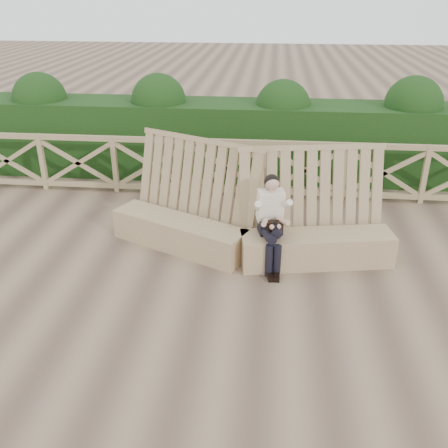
{
  "coord_description": "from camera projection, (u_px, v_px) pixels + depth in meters",
  "views": [
    {
      "loc": [
        0.82,
        -5.27,
        3.67
      ],
      "look_at": [
        0.26,
        0.4,
        0.9
      ],
      "focal_mm": 40.0,
      "sensor_mm": 36.0,
      "label": 1
    }
  ],
  "objects": [
    {
      "name": "ground",
      "position": [
        201.0,
        300.0,
        6.39
      ],
      "size": [
        60.0,
        60.0,
        0.0
      ],
      "primitive_type": "plane",
      "color": "brown",
      "rests_on": "ground"
    },
    {
      "name": "bench",
      "position": [
        247.0,
        228.0,
        7.35
      ],
      "size": [
        4.23,
        1.63,
        1.6
      ],
      "rotation": [
        0.0,
        0.0,
        -0.15
      ],
      "color": "#8F7351",
      "rests_on": "ground"
    },
    {
      "name": "woman",
      "position": [
        271.0,
        218.0,
        6.89
      ],
      "size": [
        0.43,
        0.8,
        1.33
      ],
      "rotation": [
        0.0,
        0.0,
        0.24
      ],
      "color": "black",
      "rests_on": "ground"
    },
    {
      "name": "guardrail",
      "position": [
        227.0,
        168.0,
        9.28
      ],
      "size": [
        10.1,
        0.09,
        1.1
      ],
      "color": "#87724F",
      "rests_on": "ground"
    },
    {
      "name": "hedge",
      "position": [
        232.0,
        139.0,
        10.27
      ],
      "size": [
        12.0,
        1.2,
        1.5
      ],
      "primitive_type": "cube",
      "color": "black",
      "rests_on": "ground"
    }
  ]
}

